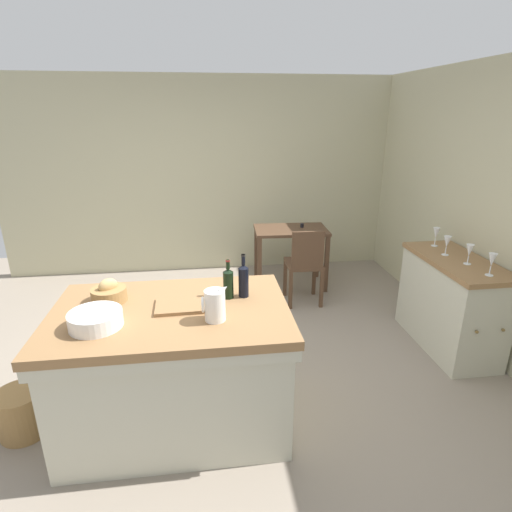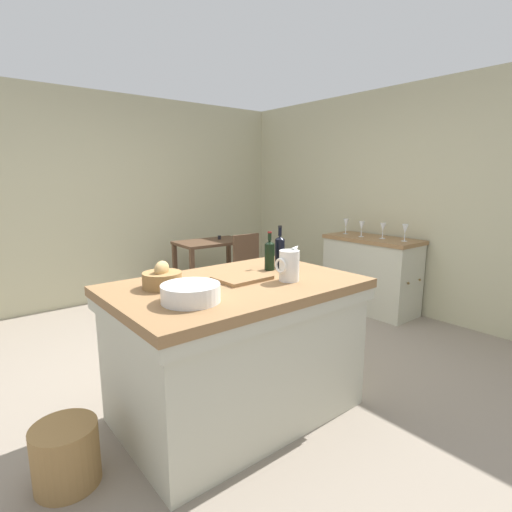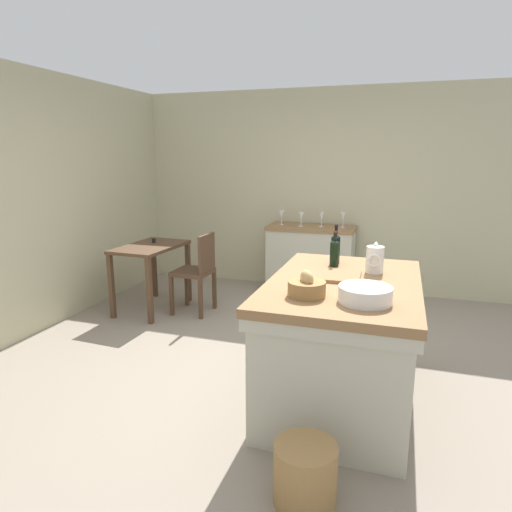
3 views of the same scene
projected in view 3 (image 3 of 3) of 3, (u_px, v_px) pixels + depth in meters
ground_plane at (276, 372)px, 3.73m from camera, size 6.76×6.76×0.00m
wall_back at (12, 206)px, 4.22m from camera, size 5.32×0.12×2.60m
wall_right at (330, 191)px, 5.85m from camera, size 0.12×5.20×2.60m
island_table at (342, 337)px, 3.21m from camera, size 1.57×1.03×0.91m
side_cabinet at (311, 260)px, 5.77m from camera, size 0.52×1.12×0.88m
writing_desk at (151, 256)px, 5.12m from camera, size 0.93×0.60×0.81m
wooden_chair at (197, 270)px, 5.02m from camera, size 0.41×0.41×0.92m
pitcher at (375, 259)px, 3.31m from camera, size 0.17×0.13×0.24m
wash_bowl at (365, 294)px, 2.66m from camera, size 0.32×0.32×0.10m
bread_basket at (307, 287)px, 2.77m from camera, size 0.24×0.24×0.17m
cutting_board at (342, 276)px, 3.19m from camera, size 0.34×0.27×0.02m
wine_bottle_dark at (335, 248)px, 3.60m from camera, size 0.07×0.07×0.31m
wine_bottle_amber at (335, 252)px, 3.50m from camera, size 0.07×0.07×0.28m
wine_glass_far_left at (343, 217)px, 5.55m from camera, size 0.07×0.07×0.19m
wine_glass_left at (322, 217)px, 5.62m from camera, size 0.07×0.07×0.18m
wine_glass_middle at (301, 216)px, 5.64m from camera, size 0.07×0.07×0.18m
wine_glass_right at (282, 215)px, 5.76m from camera, size 0.07×0.07×0.19m
wicker_hamper at (305, 474)px, 2.30m from camera, size 0.33×0.33×0.33m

